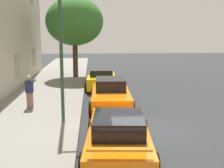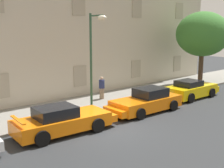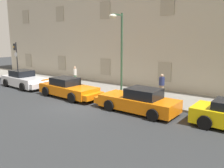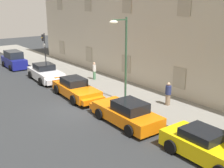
{
  "view_description": "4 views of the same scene",
  "coord_description": "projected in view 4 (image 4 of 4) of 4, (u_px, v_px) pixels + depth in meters",
  "views": [
    {
      "loc": [
        -10.76,
        2.01,
        3.82
      ],
      "look_at": [
        0.77,
        1.23,
        1.74
      ],
      "focal_mm": 47.89,
      "sensor_mm": 36.0,
      "label": 1
    },
    {
      "loc": [
        -9.18,
        -10.51,
        5.01
      ],
      "look_at": [
        2.2,
        2.46,
        1.72
      ],
      "focal_mm": 46.87,
      "sensor_mm": 36.0,
      "label": 2
    },
    {
      "loc": [
        10.18,
        -10.51,
        4.22
      ],
      "look_at": [
        1.23,
        2.04,
        1.2
      ],
      "focal_mm": 37.78,
      "sensor_mm": 36.0,
      "label": 3
    },
    {
      "loc": [
        15.25,
        -8.87,
        6.84
      ],
      "look_at": [
        0.52,
        2.58,
        1.35
      ],
      "focal_mm": 45.26,
      "sensor_mm": 36.0,
      "label": 4
    }
  ],
  "objects": [
    {
      "name": "street_lamp",
      "position": [
        121.0,
        45.0,
        18.27
      ],
      "size": [
        0.44,
        1.42,
        5.73
      ],
      "color": "#2D5138",
      "rests_on": "sidewalk"
    },
    {
      "name": "sportscar_red_lead",
      "position": [
        46.0,
        74.0,
        25.18
      ],
      "size": [
        4.99,
        2.43,
        1.45
      ],
      "color": "white",
      "rests_on": "ground"
    },
    {
      "name": "traffic_light",
      "position": [
        44.0,
        45.0,
        28.27
      ],
      "size": [
        0.44,
        0.36,
        3.67
      ],
      "color": "black",
      "rests_on": "sidewalk"
    },
    {
      "name": "sportscar_tail_end",
      "position": [
        210.0,
        149.0,
        12.44
      ],
      "size": [
        4.61,
        2.12,
        1.32
      ],
      "color": "yellow",
      "rests_on": "ground"
    },
    {
      "name": "ground_plane",
      "position": [
        76.0,
        109.0,
        18.7
      ],
      "size": [
        80.0,
        80.0,
        0.0
      ],
      "primitive_type": "plane",
      "color": "#2B2D30"
    },
    {
      "name": "sidewalk",
      "position": [
        129.0,
        94.0,
        21.42
      ],
      "size": [
        60.0,
        4.3,
        0.14
      ],
      "primitive_type": "cube",
      "color": "gray",
      "rests_on": "ground"
    },
    {
      "name": "building_facade",
      "position": [
        173.0,
        17.0,
        22.51
      ],
      "size": [
        36.38,
        5.21,
        11.17
      ],
      "color": "#BCB29E",
      "rests_on": "ground"
    },
    {
      "name": "pedestrian_admiring",
      "position": [
        168.0,
        94.0,
        18.75
      ],
      "size": [
        0.55,
        0.55,
        1.57
      ],
      "color": "#8C7259",
      "rests_on": "sidewalk"
    },
    {
      "name": "pedestrian_strolling",
      "position": [
        94.0,
        71.0,
        24.92
      ],
      "size": [
        0.36,
        0.36,
        1.56
      ],
      "color": "#4C7F59",
      "rests_on": "sidewalk"
    },
    {
      "name": "sportscar_yellow_flank",
      "position": [
        77.0,
        89.0,
        20.7
      ],
      "size": [
        5.19,
        2.32,
        1.38
      ],
      "color": "orange",
      "rests_on": "ground"
    },
    {
      "name": "hatchback_parked",
      "position": [
        14.0,
        60.0,
        29.99
      ],
      "size": [
        4.04,
        1.86,
        1.8
      ],
      "color": "navy",
      "rests_on": "ground"
    },
    {
      "name": "sportscar_white_middle",
      "position": [
        125.0,
        113.0,
        16.41
      ],
      "size": [
        5.06,
        2.19,
        1.43
      ],
      "color": "orange",
      "rests_on": "ground"
    }
  ]
}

